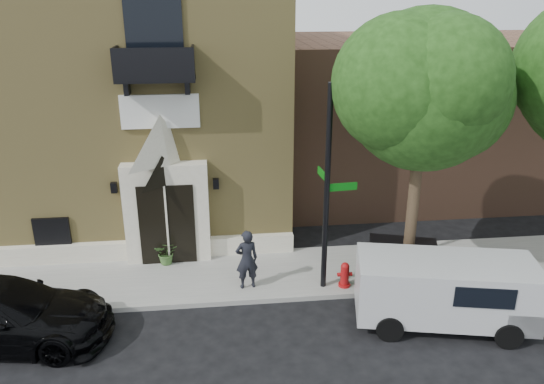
{
  "coord_description": "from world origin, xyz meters",
  "views": [
    {
      "loc": [
        0.54,
        -12.71,
        8.24
      ],
      "look_at": [
        2.21,
        2.0,
        2.58
      ],
      "focal_mm": 35.0,
      "sensor_mm": 36.0,
      "label": 1
    }
  ],
  "objects_px": {
    "fire_hydrant": "(345,275)",
    "street_sign": "(327,190)",
    "cargo_van": "(452,290)",
    "pedestrian_near": "(247,259)",
    "black_sedan": "(0,313)",
    "dumpster": "(402,263)"
  },
  "relations": [
    {
      "from": "pedestrian_near",
      "to": "street_sign",
      "type": "bearing_deg",
      "value": 166.56
    },
    {
      "from": "street_sign",
      "to": "pedestrian_near",
      "type": "xyz_separation_m",
      "value": [
        -2.23,
        0.17,
        -2.08
      ]
    },
    {
      "from": "black_sedan",
      "to": "dumpster",
      "type": "height_order",
      "value": "black_sedan"
    },
    {
      "from": "street_sign",
      "to": "black_sedan",
      "type": "bearing_deg",
      "value": -175.33
    },
    {
      "from": "cargo_van",
      "to": "pedestrian_near",
      "type": "bearing_deg",
      "value": 169.01
    },
    {
      "from": "black_sedan",
      "to": "pedestrian_near",
      "type": "bearing_deg",
      "value": -67.67
    },
    {
      "from": "fire_hydrant",
      "to": "black_sedan",
      "type": "bearing_deg",
      "value": -171.5
    },
    {
      "from": "black_sedan",
      "to": "pedestrian_near",
      "type": "height_order",
      "value": "pedestrian_near"
    },
    {
      "from": "dumpster",
      "to": "pedestrian_near",
      "type": "xyz_separation_m",
      "value": [
        -4.51,
        0.22,
        0.26
      ]
    },
    {
      "from": "cargo_van",
      "to": "street_sign",
      "type": "bearing_deg",
      "value": 157.18
    },
    {
      "from": "black_sedan",
      "to": "street_sign",
      "type": "height_order",
      "value": "street_sign"
    },
    {
      "from": "street_sign",
      "to": "pedestrian_near",
      "type": "relative_size",
      "value": 3.29
    },
    {
      "from": "black_sedan",
      "to": "street_sign",
      "type": "bearing_deg",
      "value": -72.52
    },
    {
      "from": "pedestrian_near",
      "to": "fire_hydrant",
      "type": "bearing_deg",
      "value": 165.44
    },
    {
      "from": "street_sign",
      "to": "dumpster",
      "type": "bearing_deg",
      "value": -6.47
    },
    {
      "from": "fire_hydrant",
      "to": "dumpster",
      "type": "height_order",
      "value": "dumpster"
    },
    {
      "from": "pedestrian_near",
      "to": "cargo_van",
      "type": "bearing_deg",
      "value": 147.56
    },
    {
      "from": "fire_hydrant",
      "to": "street_sign",
      "type": "bearing_deg",
      "value": 170.41
    },
    {
      "from": "cargo_van",
      "to": "fire_hydrant",
      "type": "height_order",
      "value": "cargo_van"
    },
    {
      "from": "dumpster",
      "to": "pedestrian_near",
      "type": "relative_size",
      "value": 1.2
    },
    {
      "from": "street_sign",
      "to": "fire_hydrant",
      "type": "height_order",
      "value": "street_sign"
    },
    {
      "from": "street_sign",
      "to": "dumpster",
      "type": "relative_size",
      "value": 2.74
    }
  ]
}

